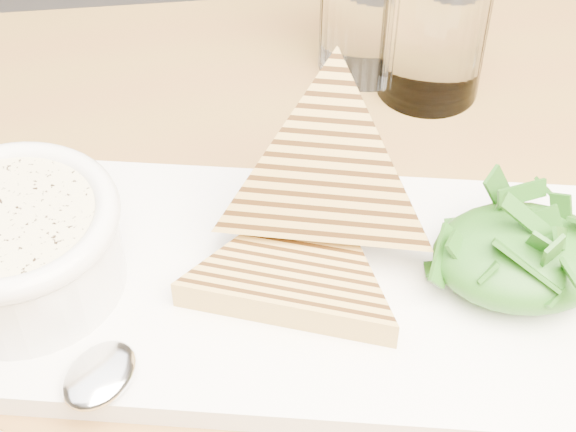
{
  "coord_description": "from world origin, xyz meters",
  "views": [
    {
      "loc": [
        -0.26,
        -0.11,
        1.17
      ],
      "look_at": [
        -0.24,
        0.27,
        0.79
      ],
      "focal_mm": 55.0,
      "sensor_mm": 36.0,
      "label": 1
    }
  ],
  "objects_px": {
    "soup_bowl": "(20,255)",
    "glass_near": "(369,1)",
    "table_top": "(434,362)",
    "glass_far": "(435,21)",
    "platter": "(289,287)"
  },
  "relations": [
    {
      "from": "soup_bowl",
      "to": "glass_near",
      "type": "xyz_separation_m",
      "value": [
        0.23,
        0.24,
        0.02
      ]
    },
    {
      "from": "table_top",
      "to": "glass_far",
      "type": "xyz_separation_m",
      "value": [
        0.03,
        0.25,
        0.08
      ]
    },
    {
      "from": "table_top",
      "to": "soup_bowl",
      "type": "distance_m",
      "value": 0.26
    },
    {
      "from": "table_top",
      "to": "platter",
      "type": "relative_size",
      "value": 2.76
    },
    {
      "from": "platter",
      "to": "table_top",
      "type": "bearing_deg",
      "value": -24.33
    },
    {
      "from": "table_top",
      "to": "glass_near",
      "type": "distance_m",
      "value": 0.3
    },
    {
      "from": "platter",
      "to": "glass_far",
      "type": "bearing_deg",
      "value": 60.93
    },
    {
      "from": "table_top",
      "to": "platter",
      "type": "bearing_deg",
      "value": 155.67
    },
    {
      "from": "glass_near",
      "to": "table_top",
      "type": "bearing_deg",
      "value": -87.06
    },
    {
      "from": "table_top",
      "to": "glass_far",
      "type": "bearing_deg",
      "value": 82.98
    },
    {
      "from": "soup_bowl",
      "to": "platter",
      "type": "bearing_deg",
      "value": -1.27
    },
    {
      "from": "glass_near",
      "to": "platter",
      "type": "bearing_deg",
      "value": -106.32
    },
    {
      "from": "table_top",
      "to": "glass_near",
      "type": "relative_size",
      "value": 10.25
    },
    {
      "from": "soup_bowl",
      "to": "glass_far",
      "type": "relative_size",
      "value": 0.97
    },
    {
      "from": "soup_bowl",
      "to": "glass_near",
      "type": "bearing_deg",
      "value": 46.48
    }
  ]
}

